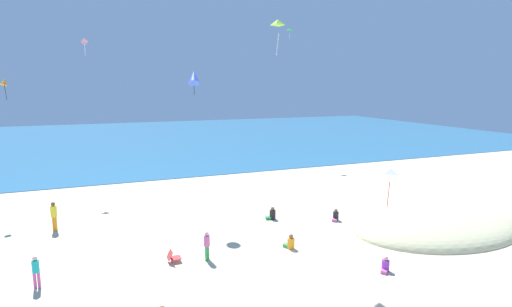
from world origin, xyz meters
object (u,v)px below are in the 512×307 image
beach_chair_far_left (173,257)px  person_2 (290,243)px  kite_white (390,171)px  kite_lime (278,22)px  kite_green (290,30)px  cooler_box (414,215)px  person_1 (272,215)px  person_4 (385,266)px  kite_orange (4,82)px  person_0 (336,216)px  kite_pink (84,43)px  kite_blue (194,77)px  person_7 (54,214)px  person_3 (207,244)px  person_6 (36,270)px

beach_chair_far_left → person_2: (6.02, -0.60, 0.01)m
kite_white → kite_lime: (-1.76, 6.92, 6.51)m
beach_chair_far_left → kite_green: (17.39, 23.05, 14.38)m
cooler_box → person_1: bearing=160.8°
person_4 → kite_orange: 26.09m
person_0 → person_2: person_2 is taller
beach_chair_far_left → kite_orange: (-8.71, 12.76, 8.41)m
person_0 → person_4: (-1.70, -6.78, -0.01)m
kite_green → kite_pink: kite_green is taller
cooler_box → person_1: person_1 is taller
person_1 → kite_green: 26.07m
person_1 → kite_blue: 10.11m
person_0 → kite_lime: 12.35m
beach_chair_far_left → person_0: size_ratio=0.87×
person_2 → kite_lime: bearing=-22.1°
beach_chair_far_left → person_2: person_2 is taller
person_1 → kite_orange: 19.84m
cooler_box → person_1: size_ratio=0.75×
cooler_box → kite_green: (1.66, 22.15, 14.52)m
beach_chair_far_left → kite_green: bearing=51.1°
person_0 → kite_orange: size_ratio=0.51×
beach_chair_far_left → kite_lime: size_ratio=0.36×
cooler_box → kite_orange: bearing=154.1°
kite_orange → kite_white: bearing=-48.8°
person_7 → person_1: bearing=-50.8°
person_0 → person_7: 17.00m
person_4 → cooler_box: bearing=179.0°
person_4 → person_7: (-14.69, 11.26, 0.74)m
kite_blue → person_1: bearing=-37.0°
cooler_box → person_3: bearing=-174.9°
person_2 → person_4: 4.89m
person_3 → person_7: 10.24m
person_0 → kite_green: bearing=-149.7°
kite_lime → person_3: bearing=-162.4°
person_1 → kite_white: 11.01m
person_2 → person_3: person_3 is taller
person_1 → kite_orange: bearing=-16.8°
person_4 → kite_green: size_ratio=0.60×
person_6 → kite_pink: (1.98, 17.85, 11.07)m
person_6 → kite_white: bearing=-106.7°
kite_blue → kite_lime: 7.31m
beach_chair_far_left → kite_green: kite_green is taller
person_2 → kite_blue: size_ratio=0.46×
person_6 → kite_orange: (-2.97, 13.16, 7.87)m
kite_blue → kite_lime: size_ratio=0.94×
person_0 → kite_pink: bearing=-88.2°
person_0 → kite_orange: (-19.34, 10.50, 8.41)m
person_6 → person_7: (-0.02, 7.13, 0.19)m
beach_chair_far_left → person_1: 8.00m
person_2 → person_7: 13.89m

